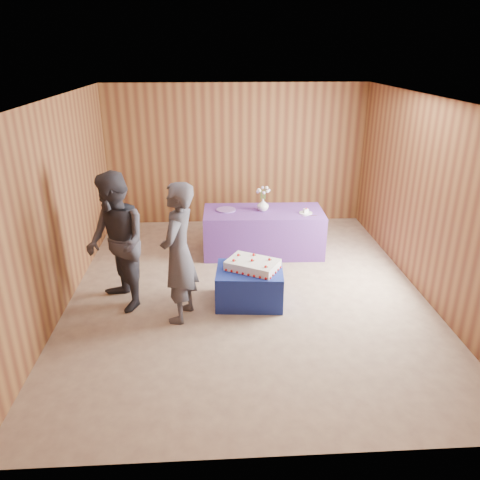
{
  "coord_description": "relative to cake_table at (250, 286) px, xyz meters",
  "views": [
    {
      "loc": [
        -0.46,
        -6.01,
        3.28
      ],
      "look_at": [
        -0.09,
        0.1,
        0.76
      ],
      "focal_mm": 35.0,
      "sensor_mm": 36.0,
      "label": 1
    }
  ],
  "objects": [
    {
      "name": "ground",
      "position": [
        -0.01,
        0.32,
        -0.25
      ],
      "size": [
        6.0,
        6.0,
        0.0
      ],
      "primitive_type": "plane",
      "color": "#9D866C",
      "rests_on": "ground"
    },
    {
      "name": "guest_left",
      "position": [
        -0.92,
        -0.34,
        0.66
      ],
      "size": [
        0.61,
        0.76,
        1.83
      ],
      "primitive_type": "imported",
      "rotation": [
        0.0,
        0.0,
        -1.85
      ],
      "color": "#3D3D48",
      "rests_on": "ground"
    },
    {
      "name": "room_shell",
      "position": [
        -0.01,
        0.32,
        1.55
      ],
      "size": [
        5.04,
        6.04,
        2.72
      ],
      "color": "brown",
      "rests_on": "ground"
    },
    {
      "name": "flower_spray",
      "position": [
        0.36,
        1.73,
        0.85
      ],
      "size": [
        0.24,
        0.24,
        0.18
      ],
      "color": "#356528",
      "rests_on": "vase"
    },
    {
      "name": "plate",
      "position": [
        1.05,
        1.55,
        0.51
      ],
      "size": [
        0.27,
        0.27,
        0.01
      ],
      "primitive_type": "cylinder",
      "rotation": [
        0.0,
        0.0,
        0.31
      ],
      "color": "silver",
      "rests_on": "serving_table"
    },
    {
      "name": "cake_table",
      "position": [
        0.0,
        0.0,
        0.0
      ],
      "size": [
        0.96,
        0.78,
        0.5
      ],
      "primitive_type": "cube",
      "rotation": [
        0.0,
        0.0,
        -0.09
      ],
      "color": "#1B2299",
      "rests_on": "ground"
    },
    {
      "name": "vase",
      "position": [
        0.36,
        1.73,
        0.6
      ],
      "size": [
        0.2,
        0.2,
        0.2
      ],
      "primitive_type": "imported",
      "rotation": [
        0.0,
        0.0,
        -0.03
      ],
      "color": "silver",
      "rests_on": "serving_table"
    },
    {
      "name": "platter",
      "position": [
        -0.26,
        1.77,
        0.51
      ],
      "size": [
        0.34,
        0.34,
        0.02
      ],
      "primitive_type": "cylinder",
      "rotation": [
        0.0,
        0.0,
        -0.05
      ],
      "color": "#7851A2",
      "rests_on": "serving_table"
    },
    {
      "name": "sheet_cake",
      "position": [
        0.04,
        0.02,
        0.31
      ],
      "size": [
        0.83,
        0.75,
        0.16
      ],
      "rotation": [
        0.0,
        0.0,
        -0.52
      ],
      "color": "white",
      "rests_on": "cake_table"
    },
    {
      "name": "guest_right",
      "position": [
        -1.75,
        0.01,
        0.68
      ],
      "size": [
        1.07,
        1.14,
        1.86
      ],
      "primitive_type": "imported",
      "rotation": [
        0.0,
        0.0,
        -1.03
      ],
      "color": "#31303A",
      "rests_on": "ground"
    },
    {
      "name": "knife",
      "position": [
        1.08,
        1.41,
        0.5
      ],
      "size": [
        0.26,
        0.04,
        0.0
      ],
      "primitive_type": "cube",
      "rotation": [
        0.0,
        0.0,
        0.08
      ],
      "color": "silver",
      "rests_on": "serving_table"
    },
    {
      "name": "cake_slice",
      "position": [
        1.05,
        1.55,
        0.55
      ],
      "size": [
        0.09,
        0.08,
        0.09
      ],
      "rotation": [
        0.0,
        0.0,
        0.26
      ],
      "color": "white",
      "rests_on": "plate"
    },
    {
      "name": "serving_table",
      "position": [
        0.37,
        1.7,
        0.12
      ],
      "size": [
        2.03,
        0.96,
        0.75
      ],
      "primitive_type": "cube",
      "rotation": [
        0.0,
        0.0,
        -0.03
      ],
      "color": "#5E3086",
      "rests_on": "ground"
    }
  ]
}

